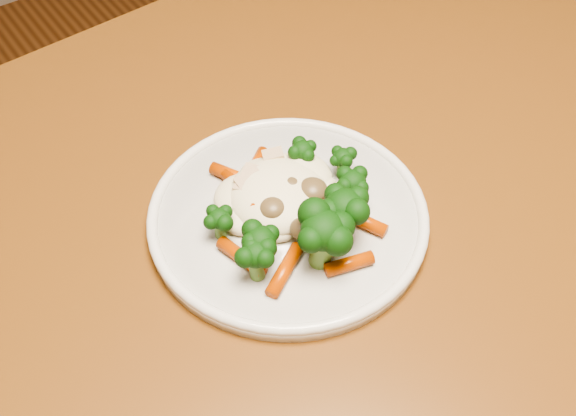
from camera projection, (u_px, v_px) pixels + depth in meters
The scene contains 3 objects.
dining_table at pixel (360, 263), 0.74m from camera, with size 1.26×0.89×0.75m.
plate at pixel (288, 218), 0.64m from camera, with size 0.25×0.25×0.01m, color white.
meal at pixel (296, 208), 0.62m from camera, with size 0.16×0.17×0.05m.
Camera 1 is at (-0.40, -0.58, 1.24)m, focal length 45.00 mm.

